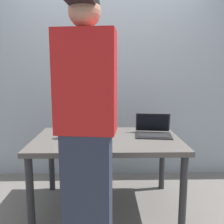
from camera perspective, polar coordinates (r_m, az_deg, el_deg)
name	(u,v)px	position (r m, az deg, el deg)	size (l,w,h in m)	color
ground_plane	(107,207)	(2.60, -1.20, -21.49)	(8.00, 8.00, 0.00)	slate
desk	(107,146)	(2.34, -1.25, -8.01)	(1.39, 0.89, 0.72)	#56514C
laptop	(153,131)	(2.45, 9.67, -4.42)	(0.38, 0.35, 0.20)	black
beer_bottle_dark	(80,122)	(2.50, -7.53, -2.47)	(0.08, 0.08, 0.30)	#1E5123
beer_bottle_amber	(94,122)	(2.56, -4.26, -2.29)	(0.07, 0.07, 0.29)	#333333
beer_bottle_brown	(89,123)	(2.45, -5.55, -2.56)	(0.06, 0.06, 0.29)	brown
beer_bottle_green	(101,120)	(2.64, -2.67, -1.89)	(0.07, 0.07, 0.28)	#472B14
person_figure	(86,131)	(1.61, -6.14, -4.59)	(0.41, 0.31, 1.84)	#2D3347
coffee_mug	(62,134)	(2.33, -11.72, -5.06)	(0.12, 0.09, 0.09)	white
back_wall	(107,75)	(3.11, -1.29, 8.65)	(6.00, 0.10, 2.60)	#99A3AD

